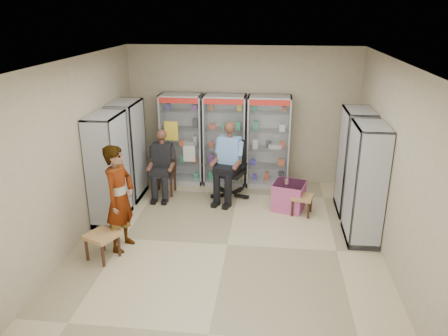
# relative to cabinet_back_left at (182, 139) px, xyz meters

# --- Properties ---
(floor) EXTENTS (6.00, 6.00, 0.00)m
(floor) POSITION_rel_cabinet_back_left_xyz_m (1.30, -2.73, -1.00)
(floor) COLOR tan
(floor) RESTS_ON ground
(room_shell) EXTENTS (5.02, 6.02, 3.01)m
(room_shell) POSITION_rel_cabinet_back_left_xyz_m (1.30, -2.73, 0.97)
(room_shell) COLOR tan
(room_shell) RESTS_ON ground
(cabinet_back_left) EXTENTS (0.90, 0.50, 2.00)m
(cabinet_back_left) POSITION_rel_cabinet_back_left_xyz_m (0.00, 0.00, 0.00)
(cabinet_back_left) COLOR #AFB1B7
(cabinet_back_left) RESTS_ON floor
(cabinet_back_mid) EXTENTS (0.90, 0.50, 2.00)m
(cabinet_back_mid) POSITION_rel_cabinet_back_left_xyz_m (0.95, 0.00, 0.00)
(cabinet_back_mid) COLOR #B9BAC1
(cabinet_back_mid) RESTS_ON floor
(cabinet_back_right) EXTENTS (0.90, 0.50, 2.00)m
(cabinet_back_right) POSITION_rel_cabinet_back_left_xyz_m (1.90, 0.00, 0.00)
(cabinet_back_right) COLOR #BBBEC3
(cabinet_back_right) RESTS_ON floor
(cabinet_right_far) EXTENTS (0.90, 0.50, 2.00)m
(cabinet_right_far) POSITION_rel_cabinet_back_left_xyz_m (3.53, -1.13, 0.00)
(cabinet_right_far) COLOR #ADB1B5
(cabinet_right_far) RESTS_ON floor
(cabinet_right_near) EXTENTS (0.90, 0.50, 2.00)m
(cabinet_right_near) POSITION_rel_cabinet_back_left_xyz_m (3.53, -2.23, 0.00)
(cabinet_right_near) COLOR #B3B4BA
(cabinet_right_near) RESTS_ON floor
(cabinet_left_far) EXTENTS (0.90, 0.50, 2.00)m
(cabinet_left_far) POSITION_rel_cabinet_back_left_xyz_m (-0.93, -0.93, 0.00)
(cabinet_left_far) COLOR #A3A6AA
(cabinet_left_far) RESTS_ON floor
(cabinet_left_near) EXTENTS (0.90, 0.50, 2.00)m
(cabinet_left_near) POSITION_rel_cabinet_back_left_xyz_m (-0.93, -2.03, 0.00)
(cabinet_left_near) COLOR #ADB0B5
(cabinet_left_near) RESTS_ON floor
(wooden_chair) EXTENTS (0.42, 0.42, 0.94)m
(wooden_chair) POSITION_rel_cabinet_back_left_xyz_m (-0.25, -0.73, -0.53)
(wooden_chair) COLOR black
(wooden_chair) RESTS_ON floor
(seated_customer) EXTENTS (0.44, 0.60, 1.34)m
(seated_customer) POSITION_rel_cabinet_back_left_xyz_m (-0.25, -0.78, -0.33)
(seated_customer) COLOR black
(seated_customer) RESTS_ON floor
(office_chair) EXTENTS (0.80, 0.80, 1.20)m
(office_chair) POSITION_rel_cabinet_back_left_xyz_m (1.14, -0.74, -0.40)
(office_chair) COLOR black
(office_chair) RESTS_ON floor
(seated_shopkeeper) EXTENTS (0.67, 0.81, 1.53)m
(seated_shopkeeper) POSITION_rel_cabinet_back_left_xyz_m (1.14, -0.79, -0.24)
(seated_shopkeeper) COLOR #6297C1
(seated_shopkeeper) RESTS_ON floor
(pink_trunk) EXTENTS (0.69, 0.68, 0.54)m
(pink_trunk) POSITION_rel_cabinet_back_left_xyz_m (2.35, -1.20, -0.73)
(pink_trunk) COLOR #BE4CA0
(pink_trunk) RESTS_ON floor
(tea_glass) EXTENTS (0.07, 0.07, 0.10)m
(tea_glass) POSITION_rel_cabinet_back_left_xyz_m (2.29, -1.25, -0.41)
(tea_glass) COLOR #551807
(tea_glass) RESTS_ON pink_trunk
(woven_stool_a) EXTENTS (0.46, 0.46, 0.38)m
(woven_stool_a) POSITION_rel_cabinet_back_left_xyz_m (2.59, -1.41, -0.81)
(woven_stool_a) COLOR #A47E45
(woven_stool_a) RESTS_ON floor
(woven_stool_b) EXTENTS (0.57, 0.57, 0.43)m
(woven_stool_b) POSITION_rel_cabinet_back_left_xyz_m (-0.60, -3.36, -0.78)
(woven_stool_b) COLOR #AC8548
(woven_stool_b) RESTS_ON floor
(standing_man) EXTENTS (0.55, 0.72, 1.76)m
(standing_man) POSITION_rel_cabinet_back_left_xyz_m (-0.40, -2.99, -0.12)
(standing_man) COLOR gray
(standing_man) RESTS_ON floor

